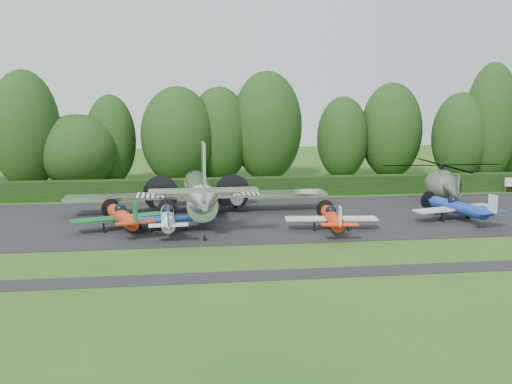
{
  "coord_description": "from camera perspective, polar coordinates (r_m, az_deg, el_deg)",
  "views": [
    {
      "loc": [
        -7.6,
        -38.12,
        10.51
      ],
      "look_at": [
        -1.42,
        8.96,
        2.5
      ],
      "focal_mm": 40.0,
      "sensor_mm": 36.0,
      "label": 1
    }
  ],
  "objects": [
    {
      "name": "tree_0",
      "position": [
        70.93,
        1.09,
        6.56
      ],
      "size": [
        8.7,
        8.7,
        13.59
      ],
      "color": "black",
      "rests_on": "ground"
    },
    {
      "name": "tree_8",
      "position": [
        70.57,
        -3.69,
        5.76
      ],
      "size": [
        7.58,
        7.58,
        11.69
      ],
      "color": "black",
      "rests_on": "ground"
    },
    {
      "name": "taxiway_verge",
      "position": [
        34.64,
        5.62,
        -8.13
      ],
      "size": [
        70.0,
        2.0,
        0.0
      ],
      "primitive_type": "cube",
      "color": "black",
      "rests_on": "ground"
    },
    {
      "name": "ground",
      "position": [
        40.27,
        3.68,
        -5.58
      ],
      "size": [
        160.0,
        160.0,
        0.0
      ],
      "primitive_type": "plane",
      "color": "#295618",
      "rests_on": "ground"
    },
    {
      "name": "light_plane_blue",
      "position": [
        51.14,
        19.56,
        -1.45
      ],
      "size": [
        7.62,
        8.01,
        2.93
      ],
      "rotation": [
        0.0,
        0.0,
        -0.27
      ],
      "color": "navy",
      "rests_on": "ground"
    },
    {
      "name": "transport_plane",
      "position": [
        50.09,
        -5.72,
        -0.16
      ],
      "size": [
        23.33,
        17.89,
        7.48
      ],
      "rotation": [
        0.0,
        0.0,
        -0.01
      ],
      "color": "silver",
      "rests_on": "ground"
    },
    {
      "name": "apron",
      "position": [
        49.84,
        1.47,
        -2.6
      ],
      "size": [
        70.0,
        18.0,
        0.01
      ],
      "primitive_type": "cube",
      "color": "black",
      "rests_on": "ground"
    },
    {
      "name": "tree_1",
      "position": [
        75.55,
        13.37,
        5.98
      ],
      "size": [
        7.84,
        7.84,
        12.24
      ],
      "color": "black",
      "rests_on": "ground"
    },
    {
      "name": "light_plane_white",
      "position": [
        44.65,
        -8.81,
        -2.58
      ],
      "size": [
        7.5,
        7.88,
        2.88
      ],
      "rotation": [
        0.0,
        0.0,
        -0.04
      ],
      "color": "silver",
      "rests_on": "ground"
    },
    {
      "name": "tree_3",
      "position": [
        75.43,
        19.79,
        5.2
      ],
      "size": [
        7.11,
        7.11,
        11.02
      ],
      "color": "black",
      "rests_on": "ground"
    },
    {
      "name": "tree_10",
      "position": [
        79.85,
        23.51,
        5.82
      ],
      "size": [
        9.11,
        9.11,
        12.77
      ],
      "color": "black",
      "rests_on": "ground"
    },
    {
      "name": "tree_9",
      "position": [
        73.77,
        8.66,
        5.36
      ],
      "size": [
        6.56,
        6.56,
        10.48
      ],
      "color": "black",
      "rests_on": "ground"
    },
    {
      "name": "tree_12",
      "position": [
        69.21,
        -17.38,
        3.94
      ],
      "size": [
        9.3,
        9.3,
        8.5
      ],
      "color": "black",
      "rests_on": "ground"
    },
    {
      "name": "light_plane_orange",
      "position": [
        44.87,
        7.6,
        -2.55
      ],
      "size": [
        7.18,
        7.55,
        2.76
      ],
      "rotation": [
        0.0,
        0.0,
        0.1
      ],
      "color": "red",
      "rests_on": "ground"
    },
    {
      "name": "tree_2",
      "position": [
        68.77,
        -7.85,
        5.59
      ],
      "size": [
        8.72,
        8.72,
        11.69
      ],
      "color": "black",
      "rests_on": "ground"
    },
    {
      "name": "light_plane_red",
      "position": [
        45.76,
        -13.19,
        -2.39
      ],
      "size": [
        7.65,
        8.04,
        2.94
      ],
      "rotation": [
        0.0,
        0.0,
        -0.34
      ],
      "color": "#B83011",
      "rests_on": "ground"
    },
    {
      "name": "tree_5",
      "position": [
        69.39,
        -22.07,
        5.75
      ],
      "size": [
        7.69,
        7.69,
        13.47
      ],
      "color": "black",
      "rests_on": "ground"
    },
    {
      "name": "tree_13",
      "position": [
        76.03,
        22.46,
        6.43
      ],
      "size": [
        6.29,
        6.29,
        14.62
      ],
      "color": "black",
      "rests_on": "ground"
    },
    {
      "name": "helicopter",
      "position": [
        59.52,
        18.08,
        0.96
      ],
      "size": [
        12.05,
        14.11,
        3.88
      ],
      "rotation": [
        0.0,
        0.0,
        0.27
      ],
      "color": "#3C4737",
      "rests_on": "ground"
    },
    {
      "name": "tree_7",
      "position": [
        70.29,
        -14.31,
        5.07
      ],
      "size": [
        5.94,
        5.94,
        10.74
      ],
      "color": "black",
      "rests_on": "ground"
    },
    {
      "name": "hedgerow",
      "position": [
        60.53,
        -0.15,
        -0.42
      ],
      "size": [
        90.0,
        1.6,
        2.0
      ],
      "primitive_type": "cube",
      "color": "black",
      "rests_on": "ground"
    }
  ]
}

